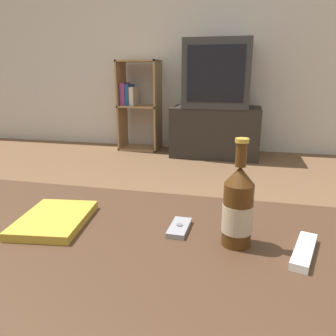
# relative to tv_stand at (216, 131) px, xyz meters

# --- Properties ---
(back_wall) EXTENTS (8.00, 0.05, 2.60)m
(back_wall) POSITION_rel_tv_stand_xyz_m (-0.08, 0.32, 1.05)
(back_wall) COLOR beige
(back_wall) RESTS_ON ground_plane
(coffee_table) EXTENTS (1.39, 0.81, 0.41)m
(coffee_table) POSITION_rel_tv_stand_xyz_m (-0.08, -2.70, 0.11)
(coffee_table) COLOR #422B1C
(coffee_table) RESTS_ON ground_plane
(tv_stand) EXTENTS (0.88, 0.50, 0.50)m
(tv_stand) POSITION_rel_tv_stand_xyz_m (0.00, 0.00, 0.00)
(tv_stand) COLOR #28231E
(tv_stand) RESTS_ON ground_plane
(television) EXTENTS (0.63, 0.53, 0.64)m
(television) POSITION_rel_tv_stand_xyz_m (0.00, -0.00, 0.57)
(television) COLOR #2D2D2D
(television) RESTS_ON tv_stand
(bookshelf) EXTENTS (0.44, 0.30, 0.97)m
(bookshelf) POSITION_rel_tv_stand_xyz_m (-0.88, 0.11, 0.26)
(bookshelf) COLOR #99754C
(bookshelf) RESTS_ON ground_plane
(beer_bottle) EXTENTS (0.08, 0.08, 0.27)m
(beer_bottle) POSITION_rel_tv_stand_xyz_m (0.29, -2.61, 0.26)
(beer_bottle) COLOR #47280F
(beer_bottle) RESTS_ON coffee_table
(cell_phone) EXTENTS (0.05, 0.11, 0.02)m
(cell_phone) POSITION_rel_tv_stand_xyz_m (0.13, -2.57, 0.17)
(cell_phone) COLOR gray
(cell_phone) RESTS_ON coffee_table
(remote_control) EXTENTS (0.09, 0.18, 0.02)m
(remote_control) POSITION_rel_tv_stand_xyz_m (0.45, -2.63, 0.17)
(remote_control) COLOR white
(remote_control) RESTS_ON coffee_table
(table_book) EXTENTS (0.21, 0.27, 0.02)m
(table_book) POSITION_rel_tv_stand_xyz_m (-0.23, -2.61, 0.17)
(table_book) COLOR #B7932D
(table_book) RESTS_ON coffee_table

